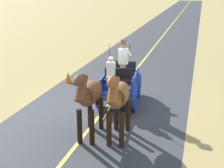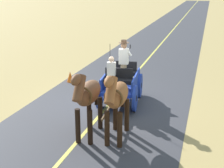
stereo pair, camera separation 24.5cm
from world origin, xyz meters
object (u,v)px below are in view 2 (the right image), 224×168
(horse_drawn_carriage, at_px, (121,83))
(horse_near_side, at_px, (117,97))
(horse_off_side, at_px, (88,95))
(traffic_cone, at_px, (70,77))

(horse_drawn_carriage, distance_m, horse_near_side, 3.10)
(horse_near_side, xyz_separation_m, horse_off_side, (0.85, 0.08, 0.00))
(horse_near_side, xyz_separation_m, traffic_cone, (3.68, -4.98, -1.07))
(horse_near_side, bearing_deg, traffic_cone, -53.59)
(horse_drawn_carriage, relative_size, horse_off_side, 2.04)
(horse_drawn_carriage, height_order, horse_off_side, horse_drawn_carriage)
(horse_off_side, bearing_deg, horse_near_side, -174.88)
(horse_drawn_carriage, height_order, traffic_cone, horse_drawn_carriage)
(horse_off_side, relative_size, traffic_cone, 4.42)
(horse_drawn_carriage, xyz_separation_m, horse_near_side, (-0.69, 2.98, 0.51))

